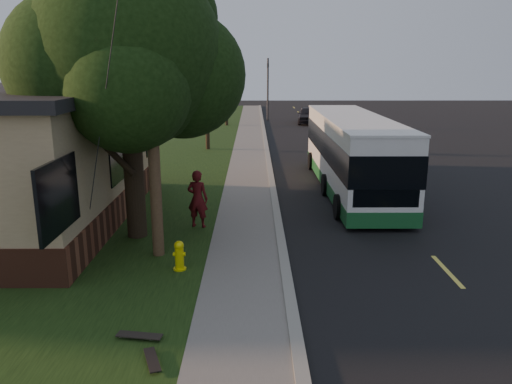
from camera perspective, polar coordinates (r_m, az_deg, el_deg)
ground at (r=12.47m, az=3.38°, el=-9.09°), size 120.00×120.00×0.00m
road at (r=22.49m, az=12.00°, el=1.34°), size 8.00×80.00×0.01m
curb at (r=21.98m, az=1.76°, el=1.50°), size 0.25×80.00×0.12m
sidewalk at (r=21.97m, az=-0.85°, el=1.45°), size 2.00×80.00×0.08m
grass_verge at (r=22.29m, az=-9.89°, el=1.40°), size 5.00×80.00×0.07m
fire_hydrant at (r=12.41m, az=-8.76°, el=-7.19°), size 0.32×0.32×0.74m
utility_pole at (r=12.67m, az=-12.07°, el=12.58°), size 2.86×3.21×9.07m
leafy_tree at (r=14.47m, az=-14.32°, el=14.77°), size 6.30×6.00×7.80m
bare_tree_near at (r=29.67m, az=-5.61°, el=8.89°), size 1.38×1.21×4.31m
bare_tree_far at (r=41.58m, az=-3.40°, el=10.29°), size 1.38×1.21×4.03m
traffic_signal at (r=45.47m, az=1.36°, el=12.12°), size 0.18×0.22×5.50m
transit_bus at (r=20.39m, az=10.89°, el=4.60°), size 2.53×10.99×2.98m
skateboarder at (r=15.37m, az=-6.69°, el=-0.78°), size 0.74×0.58×1.79m
skateboard_main at (r=9.05m, az=-11.78°, el=-18.28°), size 0.44×0.78×0.07m
skateboard_spare at (r=9.76m, az=-13.19°, el=-15.70°), size 0.87×0.35×0.08m
dumpster at (r=21.85m, az=-19.47°, el=2.15°), size 1.57×1.37×1.20m
distant_car at (r=43.68m, az=5.97°, el=8.75°), size 2.16×4.39×1.44m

